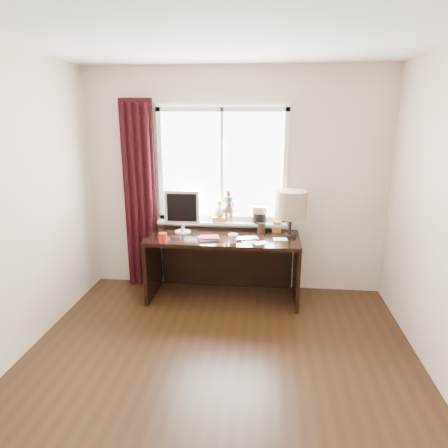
# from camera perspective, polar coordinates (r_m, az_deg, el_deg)

# --- Properties ---
(floor) EXTENTS (3.50, 4.00, 0.00)m
(floor) POSITION_cam_1_polar(r_m,az_deg,el_deg) (3.37, -1.58, -22.69)
(floor) COLOR black
(floor) RESTS_ON ground
(ceiling) EXTENTS (3.50, 4.00, 0.00)m
(ceiling) POSITION_cam_1_polar(r_m,az_deg,el_deg) (2.69, -2.03, 26.59)
(ceiling) COLOR white
(ceiling) RESTS_ON wall_back
(wall_back) EXTENTS (3.50, 0.00, 2.60)m
(wall_back) POSITION_cam_1_polar(r_m,az_deg,el_deg) (4.70, 1.60, 5.96)
(wall_back) COLOR #C3AB94
(wall_back) RESTS_ON ground
(laptop) EXTENTS (0.33, 0.25, 0.02)m
(laptop) POSITION_cam_1_polar(r_m,az_deg,el_deg) (4.37, 2.98, -2.08)
(laptop) COLOR silver
(laptop) RESTS_ON desk
(mug) EXTENTS (0.14, 0.14, 0.11)m
(mug) POSITION_cam_1_polar(r_m,az_deg,el_deg) (4.24, 1.29, -2.03)
(mug) COLOR white
(mug) RESTS_ON desk
(red_cup) EXTENTS (0.08, 0.08, 0.11)m
(red_cup) POSITION_cam_1_polar(r_m,az_deg,el_deg) (4.29, -8.71, -1.97)
(red_cup) COLOR #A61E0D
(red_cup) RESTS_ON desk
(window) EXTENTS (1.52, 0.20, 1.40)m
(window) POSITION_cam_1_polar(r_m,az_deg,el_deg) (4.66, -0.36, 5.90)
(window) COLOR white
(window) RESTS_ON ground
(curtain) EXTENTS (0.38, 0.09, 2.25)m
(curtain) POSITION_cam_1_polar(r_m,az_deg,el_deg) (4.86, -11.94, 3.74)
(curtain) COLOR black
(curtain) RESTS_ON floor
(desk) EXTENTS (1.70, 0.70, 0.75)m
(desk) POSITION_cam_1_polar(r_m,az_deg,el_deg) (4.65, 0.02, -4.28)
(desk) COLOR black
(desk) RESTS_ON floor
(monitor) EXTENTS (0.40, 0.18, 0.49)m
(monitor) POSITION_cam_1_polar(r_m,az_deg,el_deg) (4.57, -6.00, 2.13)
(monitor) COLOR beige
(monitor) RESTS_ON desk
(notebook_stack) EXTENTS (0.26, 0.23, 0.03)m
(notebook_stack) POSITION_cam_1_polar(r_m,az_deg,el_deg) (4.37, -2.21, -1.99)
(notebook_stack) COLOR beige
(notebook_stack) RESTS_ON desk
(brush_holder) EXTENTS (0.09, 0.09, 0.25)m
(brush_holder) POSITION_cam_1_polar(r_m,az_deg,el_deg) (4.62, 5.36, -0.50)
(brush_holder) COLOR black
(brush_holder) RESTS_ON desk
(icon_frame) EXTENTS (0.10, 0.03, 0.13)m
(icon_frame) POSITION_cam_1_polar(r_m,az_deg,el_deg) (4.64, 7.55, -0.45)
(icon_frame) COLOR gold
(icon_frame) RESTS_ON desk
(table_lamp) EXTENTS (0.35, 0.35, 0.52)m
(table_lamp) POSITION_cam_1_polar(r_m,az_deg,el_deg) (4.43, 9.55, 2.71)
(table_lamp) COLOR black
(table_lamp) RESTS_ON desk
(loose_papers) EXTENTS (0.50, 0.30, 0.00)m
(loose_papers) POSITION_cam_1_polar(r_m,az_deg,el_deg) (4.33, 5.66, -2.45)
(loose_papers) COLOR white
(loose_papers) RESTS_ON desk
(desk_cables) EXTENTS (0.27, 0.36, 0.01)m
(desk_cables) POSITION_cam_1_polar(r_m,az_deg,el_deg) (4.48, 4.61, -1.77)
(desk_cables) COLOR black
(desk_cables) RESTS_ON desk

